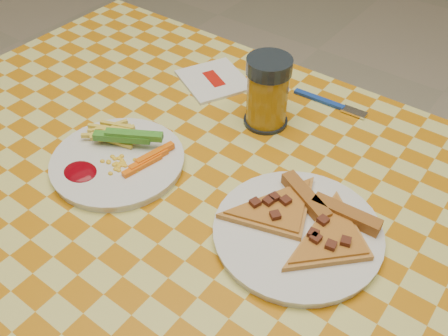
{
  "coord_description": "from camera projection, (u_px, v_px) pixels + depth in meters",
  "views": [
    {
      "loc": [
        0.35,
        -0.41,
        1.32
      ],
      "look_at": [
        -0.01,
        0.06,
        0.78
      ],
      "focal_mm": 40.0,
      "sensor_mm": 36.0,
      "label": 1
    }
  ],
  "objects": [
    {
      "name": "table",
      "position": [
        205.0,
        232.0,
        0.83
      ],
      "size": [
        1.28,
        0.88,
        0.76
      ],
      "color": "white",
      "rests_on": "ground"
    },
    {
      "name": "plate_left",
      "position": [
        118.0,
        162.0,
        0.84
      ],
      "size": [
        0.22,
        0.22,
        0.01
      ],
      "primitive_type": "cylinder",
      "rotation": [
        0.0,
        0.0,
        -0.01
      ],
      "color": "silver",
      "rests_on": "table"
    },
    {
      "name": "plate_right",
      "position": [
        297.0,
        233.0,
        0.73
      ],
      "size": [
        0.29,
        0.29,
        0.01
      ],
      "primitive_type": "cylinder",
      "rotation": [
        0.0,
        0.0,
        -0.24
      ],
      "color": "silver",
      "rests_on": "table"
    },
    {
      "name": "fries_veggies",
      "position": [
        119.0,
        148.0,
        0.84
      ],
      "size": [
        0.18,
        0.16,
        0.04
      ],
      "color": "#EBD44A",
      "rests_on": "plate_left"
    },
    {
      "name": "pizza_slices",
      "position": [
        306.0,
        222.0,
        0.72
      ],
      "size": [
        0.26,
        0.24,
        0.02
      ],
      "color": "gold",
      "rests_on": "plate_right"
    },
    {
      "name": "drink_glass",
      "position": [
        267.0,
        93.0,
        0.89
      ],
      "size": [
        0.08,
        0.08,
        0.13
      ],
      "color": "black",
      "rests_on": "table"
    },
    {
      "name": "napkin",
      "position": [
        214.0,
        80.0,
        1.03
      ],
      "size": [
        0.17,
        0.17,
        0.01
      ],
      "rotation": [
        0.0,
        0.0,
        -0.46
      ],
      "color": "silver",
      "rests_on": "table"
    },
    {
      "name": "fork",
      "position": [
        331.0,
        103.0,
        0.97
      ],
      "size": [
        0.15,
        0.02,
        0.01
      ],
      "rotation": [
        0.0,
        0.0,
        0.04
      ],
      "color": "navy",
      "rests_on": "table"
    }
  ]
}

